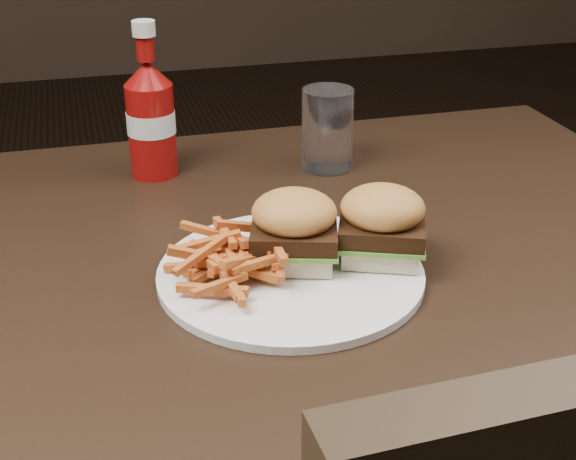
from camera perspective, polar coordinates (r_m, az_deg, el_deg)
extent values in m
cube|color=black|center=(0.86, -5.22, -3.64)|extent=(1.20, 0.80, 0.04)
cylinder|color=white|center=(0.82, 0.18, -3.12)|extent=(0.27, 0.27, 0.01)
cube|color=beige|center=(0.83, 0.44, -1.59)|extent=(0.10, 0.09, 0.02)
cube|color=beige|center=(0.84, 6.59, -1.23)|extent=(0.10, 0.10, 0.02)
cylinder|color=maroon|center=(1.06, -9.66, 6.96)|extent=(0.07, 0.07, 0.12)
cylinder|color=white|center=(1.07, 2.81, 7.21)|extent=(0.08, 0.08, 0.11)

